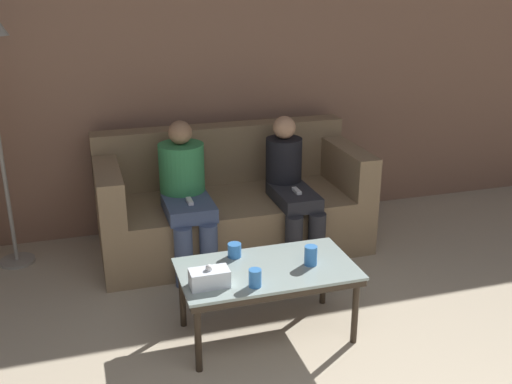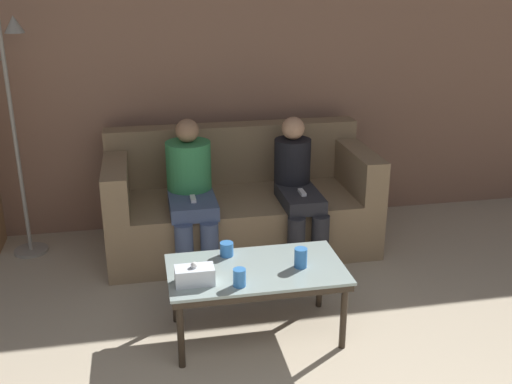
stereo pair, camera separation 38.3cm
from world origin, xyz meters
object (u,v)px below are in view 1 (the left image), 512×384
object	(u,v)px
coffee_table	(267,274)
seated_person_mid_left	(290,185)
couch	(231,205)
cup_near_left	(255,278)
cup_far_center	(311,256)
tissue_box	(209,278)
cup_near_right	(235,250)
seated_person_left_end	(185,191)

from	to	relation	value
coffee_table	seated_person_mid_left	world-z (taller)	seated_person_mid_left
couch	seated_person_mid_left	xyz separation A→B (m)	(0.40, -0.27, 0.22)
cup_near_left	cup_far_center	world-z (taller)	cup_far_center
tissue_box	cup_near_left	bearing A→B (deg)	-17.76
cup_far_center	seated_person_mid_left	size ratio (longest dim) A/B	0.11
tissue_box	seated_person_mid_left	world-z (taller)	seated_person_mid_left
couch	cup_near_left	size ratio (longest dim) A/B	20.00
cup_near_right	seated_person_left_end	distance (m)	0.91
cup_far_center	seated_person_mid_left	distance (m)	1.12
couch	seated_person_left_end	xyz separation A→B (m)	(-0.40, -0.23, 0.25)
seated_person_left_end	cup_near_left	bearing A→B (deg)	-83.42
cup_far_center	couch	bearing A→B (deg)	95.80
cup_near_left	cup_near_right	world-z (taller)	cup_near_left
cup_near_right	seated_person_left_end	bearing A→B (deg)	98.54
coffee_table	seated_person_left_end	size ratio (longest dim) A/B	0.96
seated_person_mid_left	couch	bearing A→B (deg)	146.21
coffee_table	seated_person_left_end	world-z (taller)	seated_person_left_end
tissue_box	couch	bearing A→B (deg)	70.88
cup_near_right	seated_person_mid_left	bearing A→B (deg)	51.73
coffee_table	cup_far_center	xyz separation A→B (m)	(0.26, -0.04, 0.10)
cup_far_center	seated_person_left_end	size ratio (longest dim) A/B	0.11
cup_near_left	cup_near_right	size ratio (longest dim) A/B	1.20
cup_near_right	seated_person_left_end	xyz separation A→B (m)	(-0.13, 0.89, 0.09)
couch	cup_near_left	xyz separation A→B (m)	(-0.26, -1.51, 0.17)
tissue_box	seated_person_left_end	world-z (taller)	seated_person_left_end
cup_near_left	couch	bearing A→B (deg)	80.40
tissue_box	seated_person_left_end	xyz separation A→B (m)	(0.09, 1.20, 0.08)
coffee_table	seated_person_left_end	distance (m)	1.14
cup_far_center	seated_person_left_end	world-z (taller)	seated_person_left_end
cup_near_right	coffee_table	bearing A→B (deg)	-53.34
seated_person_left_end	tissue_box	bearing A→B (deg)	-94.47
cup_near_left	cup_near_right	distance (m)	0.39
coffee_table	tissue_box	xyz separation A→B (m)	(-0.37, -0.12, 0.10)
couch	tissue_box	xyz separation A→B (m)	(-0.50, -1.43, 0.17)
cup_far_center	cup_near_right	bearing A→B (deg)	150.08
cup_near_right	cup_far_center	distance (m)	0.47
couch	cup_near_right	size ratio (longest dim) A/B	23.92
couch	cup_far_center	xyz separation A→B (m)	(0.14, -1.36, 0.18)
couch	tissue_box	bearing A→B (deg)	-109.12
couch	cup_far_center	distance (m)	1.37
cup_near_right	seated_person_left_end	world-z (taller)	seated_person_left_end
cup_near_left	seated_person_left_end	distance (m)	1.29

